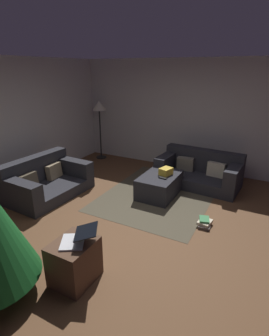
{
  "coord_description": "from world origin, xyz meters",
  "views": [
    {
      "loc": [
        -3.16,
        -1.61,
        2.37
      ],
      "look_at": [
        0.67,
        0.45,
        0.75
      ],
      "focal_mm": 28.69,
      "sensor_mm": 36.0,
      "label": 1
    }
  ],
  "objects_px": {
    "couch_left": "(45,181)",
    "ottoman": "(160,185)",
    "gift_box": "(166,171)",
    "tv_remote": "(163,178)",
    "corner_lamp": "(99,110)",
    "side_table": "(74,261)",
    "laptop": "(78,238)",
    "book_stack": "(205,223)",
    "couch_right": "(200,171)"
  },
  "relations": [
    {
      "from": "couch_right",
      "to": "gift_box",
      "type": "xyz_separation_m",
      "value": [
        -0.82,
        0.46,
        0.2
      ]
    },
    {
      "from": "couch_right",
      "to": "tv_remote",
      "type": "height_order",
      "value": "couch_right"
    },
    {
      "from": "gift_box",
      "to": "book_stack",
      "type": "bearing_deg",
      "value": -128.04
    },
    {
      "from": "corner_lamp",
      "to": "ottoman",
      "type": "bearing_deg",
      "value": -120.54
    },
    {
      "from": "couch_left",
      "to": "laptop",
      "type": "relative_size",
      "value": 3.17
    },
    {
      "from": "ottoman",
      "to": "book_stack",
      "type": "relative_size",
      "value": 3.19
    },
    {
      "from": "couch_right",
      "to": "gift_box",
      "type": "distance_m",
      "value": 0.96
    },
    {
      "from": "ottoman",
      "to": "book_stack",
      "type": "xyz_separation_m",
      "value": [
        -0.7,
        -1.09,
        -0.15
      ]
    },
    {
      "from": "couch_left",
      "to": "ottoman",
      "type": "distance_m",
      "value": 2.27
    },
    {
      "from": "laptop",
      "to": "corner_lamp",
      "type": "relative_size",
      "value": 0.33
    },
    {
      "from": "ottoman",
      "to": "corner_lamp",
      "type": "relative_size",
      "value": 0.63
    },
    {
      "from": "side_table",
      "to": "laptop",
      "type": "xyz_separation_m",
      "value": [
        0.03,
        -0.05,
        0.32
      ]
    },
    {
      "from": "couch_left",
      "to": "ottoman",
      "type": "relative_size",
      "value": 1.64
    },
    {
      "from": "gift_box",
      "to": "tv_remote",
      "type": "distance_m",
      "value": 0.23
    },
    {
      "from": "couch_left",
      "to": "ottoman",
      "type": "height_order",
      "value": "couch_left"
    },
    {
      "from": "tv_remote",
      "to": "book_stack",
      "type": "bearing_deg",
      "value": -113.05
    },
    {
      "from": "gift_box",
      "to": "tv_remote",
      "type": "bearing_deg",
      "value": -174.09
    },
    {
      "from": "laptop",
      "to": "book_stack",
      "type": "relative_size",
      "value": 1.66
    },
    {
      "from": "side_table",
      "to": "laptop",
      "type": "height_order",
      "value": "laptop"
    },
    {
      "from": "tv_remote",
      "to": "laptop",
      "type": "bearing_deg",
      "value": -173.76
    },
    {
      "from": "corner_lamp",
      "to": "tv_remote",
      "type": "bearing_deg",
      "value": -121.68
    },
    {
      "from": "laptop",
      "to": "couch_right",
      "type": "bearing_deg",
      "value": -7.64
    },
    {
      "from": "ottoman",
      "to": "gift_box",
      "type": "height_order",
      "value": "gift_box"
    },
    {
      "from": "gift_box",
      "to": "ottoman",
      "type": "bearing_deg",
      "value": 134.01
    },
    {
      "from": "side_table",
      "to": "book_stack",
      "type": "distance_m",
      "value": 2.18
    },
    {
      "from": "side_table",
      "to": "couch_right",
      "type": "bearing_deg",
      "value": -8.39
    },
    {
      "from": "couch_right",
      "to": "corner_lamp",
      "type": "height_order",
      "value": "corner_lamp"
    },
    {
      "from": "ottoman",
      "to": "side_table",
      "type": "xyz_separation_m",
      "value": [
        -2.59,
        -0.03,
        0.05
      ]
    },
    {
      "from": "tv_remote",
      "to": "corner_lamp",
      "type": "height_order",
      "value": "corner_lamp"
    },
    {
      "from": "tv_remote",
      "to": "side_table",
      "type": "xyz_separation_m",
      "value": [
        -2.46,
        0.08,
        -0.16
      ]
    },
    {
      "from": "ottoman",
      "to": "side_table",
      "type": "bearing_deg",
      "value": -179.33
    },
    {
      "from": "couch_left",
      "to": "couch_right",
      "type": "bearing_deg",
      "value": 129.45
    },
    {
      "from": "corner_lamp",
      "to": "side_table",
      "type": "bearing_deg",
      "value": -148.96
    },
    {
      "from": "tv_remote",
      "to": "side_table",
      "type": "height_order",
      "value": "side_table"
    },
    {
      "from": "side_table",
      "to": "ottoman",
      "type": "bearing_deg",
      "value": 0.67
    },
    {
      "from": "side_table",
      "to": "book_stack",
      "type": "height_order",
      "value": "side_table"
    },
    {
      "from": "tv_remote",
      "to": "book_stack",
      "type": "height_order",
      "value": "tv_remote"
    },
    {
      "from": "couch_right",
      "to": "gift_box",
      "type": "bearing_deg",
      "value": 64.49
    },
    {
      "from": "gift_box",
      "to": "corner_lamp",
      "type": "relative_size",
      "value": 0.15
    },
    {
      "from": "tv_remote",
      "to": "corner_lamp",
      "type": "distance_m",
      "value": 3.05
    },
    {
      "from": "book_stack",
      "to": "couch_left",
      "type": "bearing_deg",
      "value": 96.28
    },
    {
      "from": "laptop",
      "to": "book_stack",
      "type": "height_order",
      "value": "laptop"
    },
    {
      "from": "laptop",
      "to": "couch_left",
      "type": "bearing_deg",
      "value": 54.1
    },
    {
      "from": "couch_left",
      "to": "ottoman",
      "type": "xyz_separation_m",
      "value": [
        1.04,
        -2.02,
        -0.07
      ]
    },
    {
      "from": "tv_remote",
      "to": "corner_lamp",
      "type": "xyz_separation_m",
      "value": [
        1.53,
        2.48,
        0.9
      ]
    },
    {
      "from": "gift_box",
      "to": "tv_remote",
      "type": "relative_size",
      "value": 1.5
    },
    {
      "from": "book_stack",
      "to": "couch_right",
      "type": "bearing_deg",
      "value": 18.81
    },
    {
      "from": "couch_left",
      "to": "couch_right",
      "type": "xyz_separation_m",
      "value": [
        1.94,
        -2.56,
        0.01
      ]
    },
    {
      "from": "book_stack",
      "to": "gift_box",
      "type": "bearing_deg",
      "value": 51.96
    },
    {
      "from": "ottoman",
      "to": "side_table",
      "type": "distance_m",
      "value": 2.59
    }
  ]
}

